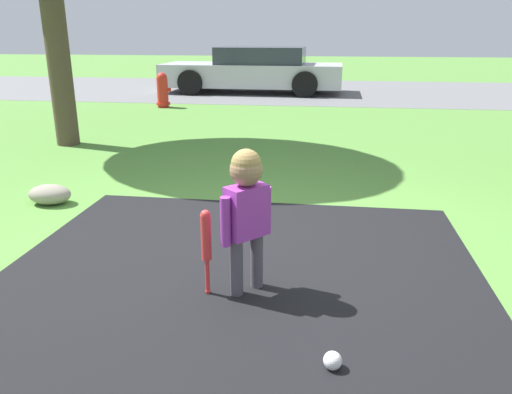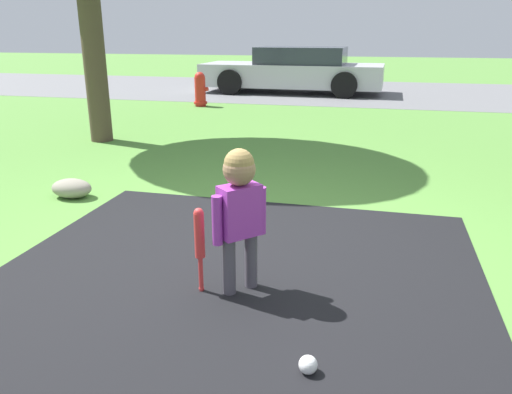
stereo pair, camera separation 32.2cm
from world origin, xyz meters
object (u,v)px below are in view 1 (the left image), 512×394
(fire_hydrant, at_px, (163,90))
(parked_car, at_px, (254,71))
(sports_ball, at_px, (333,361))
(child, at_px, (246,202))
(baseball_bat, at_px, (206,241))

(fire_hydrant, xyz_separation_m, parked_car, (1.52, 2.93, 0.21))
(sports_ball, relative_size, parked_car, 0.02)
(child, xyz_separation_m, sports_ball, (0.52, -0.69, -0.54))
(child, xyz_separation_m, parked_car, (-1.48, 10.44, -0.02))
(fire_hydrant, bearing_deg, parked_car, 62.60)
(sports_ball, xyz_separation_m, parked_car, (-2.00, 11.13, 0.51))
(baseball_bat, distance_m, sports_ball, 1.02)
(baseball_bat, bearing_deg, child, 17.73)
(baseball_bat, distance_m, fire_hydrant, 8.07)
(parked_car, bearing_deg, baseball_bat, 97.63)
(baseball_bat, bearing_deg, fire_hydrant, 110.01)
(baseball_bat, relative_size, fire_hydrant, 0.76)
(sports_ball, distance_m, fire_hydrant, 8.93)
(baseball_bat, height_order, fire_hydrant, fire_hydrant)
(fire_hydrant, relative_size, parked_car, 0.15)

